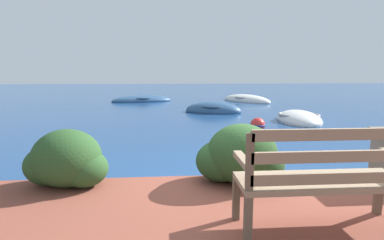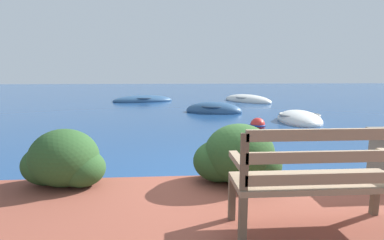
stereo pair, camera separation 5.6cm
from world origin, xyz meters
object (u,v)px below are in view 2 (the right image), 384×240
rowboat_nearest (299,120)px  rowboat_far (247,100)px  rowboat_outer (143,101)px  park_bench (321,177)px  mooring_buoy (258,125)px  rowboat_mid (214,111)px

rowboat_nearest → rowboat_far: (0.05, 6.90, 0.00)m
rowboat_outer → park_bench: bearing=-93.6°
rowboat_nearest → mooring_buoy: size_ratio=5.17×
rowboat_outer → mooring_buoy: rowboat_outer is taller
rowboat_outer → mooring_buoy: bearing=-78.6°
rowboat_mid → rowboat_far: 5.11m
rowboat_mid → rowboat_outer: (-3.25, 4.83, -0.01)m
park_bench → rowboat_outer: (-2.80, 14.30, -0.65)m
rowboat_mid → mooring_buoy: 3.51m
park_bench → rowboat_mid: (0.45, 9.46, -0.64)m
rowboat_mid → rowboat_far: (2.50, 4.46, -0.01)m
mooring_buoy → rowboat_outer: bearing=116.1°
park_bench → rowboat_far: bearing=74.2°
mooring_buoy → rowboat_mid: bearing=103.1°
park_bench → rowboat_outer: bearing=97.2°
park_bench → rowboat_mid: size_ratio=0.58×
park_bench → rowboat_nearest: (2.90, 7.02, -0.65)m
rowboat_nearest → rowboat_mid: size_ratio=0.96×
rowboat_nearest → rowboat_outer: bearing=45.0°
rowboat_outer → mooring_buoy: size_ratio=7.43×
rowboat_far → mooring_buoy: bearing=137.0°
rowboat_far → rowboat_nearest: bearing=148.8°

